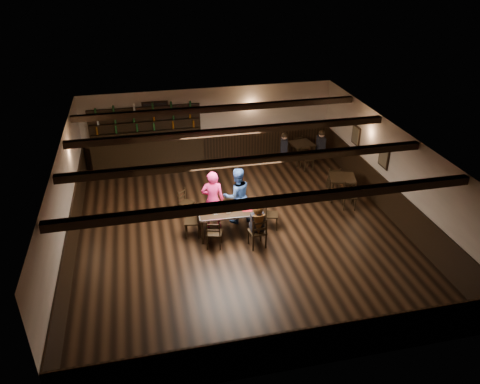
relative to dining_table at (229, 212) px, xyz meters
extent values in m
plane|color=black|center=(0.32, 0.10, -0.68)|extent=(10.00, 10.00, 0.00)
cube|color=beige|center=(0.32, 5.10, 0.67)|extent=(9.00, 0.02, 2.70)
cube|color=beige|center=(0.32, -4.90, 0.67)|extent=(9.00, 0.02, 2.70)
cube|color=beige|center=(-4.18, 0.10, 0.67)|extent=(0.02, 10.00, 2.70)
cube|color=beige|center=(4.82, 0.10, 0.67)|extent=(0.02, 10.00, 2.70)
cube|color=silver|center=(0.32, 0.10, 2.02)|extent=(9.00, 10.00, 0.02)
cube|color=black|center=(0.32, 5.07, -0.18)|extent=(9.00, 0.04, 1.00)
cube|color=black|center=(0.32, -4.87, -0.18)|extent=(9.00, 0.04, 1.00)
cube|color=black|center=(-4.15, 0.10, -0.18)|extent=(0.04, 10.00, 1.00)
cube|color=black|center=(4.79, 0.10, -0.18)|extent=(0.04, 10.00, 1.00)
cube|color=black|center=(-1.58, 5.07, 1.17)|extent=(0.90, 0.03, 1.00)
cube|color=black|center=(-1.58, 5.05, 1.17)|extent=(0.80, 0.02, 0.90)
cube|color=black|center=(4.79, 0.60, 0.92)|extent=(0.03, 0.55, 0.65)
cube|color=#72664C|center=(4.77, 0.60, 0.92)|extent=(0.02, 0.45, 0.55)
cube|color=black|center=(4.79, 2.50, 0.87)|extent=(0.03, 0.55, 0.65)
cube|color=#72664C|center=(4.77, 2.50, 0.87)|extent=(0.02, 0.45, 0.55)
cube|color=black|center=(0.32, -2.90, 1.92)|extent=(8.90, 0.18, 0.18)
cube|color=black|center=(0.32, -0.90, 1.92)|extent=(8.90, 0.18, 0.18)
cube|color=black|center=(0.32, 1.10, 1.92)|extent=(8.90, 0.18, 0.18)
cube|color=black|center=(0.32, 3.10, 1.92)|extent=(8.90, 0.18, 0.18)
cube|color=black|center=(-0.81, -0.35, -0.33)|extent=(0.06, 0.06, 0.71)
cube|color=black|center=(-0.79, 0.39, -0.33)|extent=(0.06, 0.06, 0.71)
cube|color=black|center=(0.79, -0.39, -0.33)|extent=(0.06, 0.06, 0.71)
cube|color=black|center=(0.81, 0.35, -0.33)|extent=(0.06, 0.06, 0.71)
cube|color=black|center=(0.00, 0.00, 0.05)|extent=(1.75, 0.91, 0.04)
cube|color=#A5A8AD|center=(0.01, 0.42, 0.05)|extent=(1.72, 0.08, 0.05)
cube|color=#A5A8AD|center=(-0.01, -0.42, 0.05)|extent=(1.72, 0.08, 0.05)
cube|color=#A5A8AD|center=(0.85, -0.02, 0.05)|extent=(0.05, 0.86, 0.05)
cube|color=#A5A8AD|center=(-0.85, 0.02, 0.05)|extent=(0.05, 0.86, 0.05)
cube|color=black|center=(-0.32, -0.43, -0.48)|extent=(0.04, 0.04, 0.41)
cube|color=black|center=(-0.40, -0.74, -0.48)|extent=(0.04, 0.04, 0.41)
cube|color=black|center=(-0.64, -0.33, -0.48)|extent=(0.04, 0.04, 0.41)
cube|color=black|center=(-0.73, -0.64, -0.48)|extent=(0.04, 0.04, 0.41)
cube|color=black|center=(-0.52, -0.54, -0.25)|extent=(0.49, 0.47, 0.04)
cube|color=black|center=(-0.57, -0.69, -0.04)|extent=(0.39, 0.14, 0.43)
cube|color=black|center=(-0.57, -0.69, -0.08)|extent=(0.33, 0.12, 0.05)
cube|color=black|center=(-0.57, -0.69, 0.09)|extent=(0.33, 0.12, 0.05)
cube|color=black|center=(0.75, -0.58, -0.46)|extent=(0.04, 0.04, 0.43)
cube|color=black|center=(0.80, -0.92, -0.46)|extent=(0.04, 0.04, 0.43)
cube|color=black|center=(0.39, -0.62, -0.46)|extent=(0.04, 0.04, 0.43)
cube|color=black|center=(0.43, -0.96, -0.46)|extent=(0.04, 0.04, 0.43)
cube|color=black|center=(0.59, -0.77, -0.23)|extent=(0.47, 0.46, 0.04)
cube|color=black|center=(0.61, -0.94, 0.00)|extent=(0.43, 0.09, 0.45)
cube|color=black|center=(0.61, -0.94, -0.05)|extent=(0.36, 0.07, 0.05)
cube|color=black|center=(0.61, -0.94, 0.14)|extent=(0.36, 0.07, 0.05)
cube|color=black|center=(-1.16, 0.34, -0.46)|extent=(0.04, 0.04, 0.44)
cube|color=black|center=(-0.82, 0.28, -0.46)|extent=(0.04, 0.04, 0.44)
cube|color=black|center=(-1.22, -0.03, -0.46)|extent=(0.04, 0.04, 0.44)
cube|color=black|center=(-0.88, -0.08, -0.46)|extent=(0.04, 0.04, 0.44)
cube|color=black|center=(-1.02, 0.13, -0.22)|extent=(0.47, 0.49, 0.04)
cube|color=black|center=(-0.85, 0.10, 0.01)|extent=(0.10, 0.43, 0.46)
cube|color=black|center=(-0.85, 0.10, -0.04)|extent=(0.08, 0.37, 0.05)
cube|color=black|center=(-0.85, 0.10, 0.14)|extent=(0.08, 0.37, 0.05)
cube|color=black|center=(1.32, -0.15, -0.48)|extent=(0.04, 0.04, 0.39)
cube|color=black|center=(1.02, -0.06, -0.48)|extent=(0.04, 0.04, 0.39)
cube|color=black|center=(1.41, 0.17, -0.48)|extent=(0.04, 0.04, 0.39)
cube|color=black|center=(1.12, 0.25, -0.48)|extent=(0.04, 0.04, 0.39)
cube|color=black|center=(1.22, 0.05, -0.27)|extent=(0.46, 0.47, 0.04)
cube|color=black|center=(1.07, 0.09, -0.06)|extent=(0.14, 0.38, 0.41)
cube|color=black|center=(1.07, 0.09, -0.10)|extent=(0.11, 0.32, 0.05)
cube|color=black|center=(1.07, 0.09, 0.06)|extent=(0.11, 0.32, 0.05)
cube|color=black|center=(-1.04, 1.03, -0.49)|extent=(0.04, 0.04, 0.39)
cube|color=black|center=(-1.27, 1.23, -0.49)|extent=(0.04, 0.04, 0.39)
cube|color=black|center=(-0.83, 1.27, -0.49)|extent=(0.04, 0.04, 0.39)
cube|color=black|center=(-1.05, 1.47, -0.49)|extent=(0.04, 0.04, 0.39)
cube|color=black|center=(-1.05, 1.25, -0.28)|extent=(0.52, 0.52, 0.04)
cube|color=black|center=(-1.16, 1.35, -0.08)|extent=(0.28, 0.30, 0.40)
cube|color=black|center=(-1.16, 1.35, -0.12)|extent=(0.23, 0.25, 0.04)
cube|color=black|center=(-1.16, 1.35, 0.04)|extent=(0.23, 0.25, 0.04)
imported|color=#E81B45|center=(-0.38, 0.44, 0.19)|extent=(0.69, 0.51, 1.74)
imported|color=#265086|center=(0.34, 0.60, 0.16)|extent=(0.89, 0.74, 1.68)
cube|color=black|center=(0.59, -0.65, -0.16)|extent=(0.33, 0.33, 0.13)
cube|color=black|center=(0.59, -0.77, 0.07)|extent=(0.35, 0.20, 0.49)
cylinder|color=black|center=(0.59, -0.77, 0.30)|extent=(0.10, 0.35, 0.35)
sphere|color=#D8A384|center=(0.59, -0.77, 0.45)|extent=(0.21, 0.21, 0.21)
sphere|color=#3D240D|center=(0.59, -0.80, 0.46)|extent=(0.27, 0.27, 0.27)
cone|color=#3D240D|center=(0.59, -0.90, 0.05)|extent=(0.20, 0.20, 0.61)
cylinder|color=white|center=(-0.42, 0.01, 0.08)|extent=(0.34, 0.34, 0.01)
cylinder|color=white|center=(-0.42, 0.01, 0.13)|extent=(0.27, 0.27, 0.09)
cylinder|color=silver|center=(-0.42, 0.01, 0.11)|extent=(0.29, 0.29, 0.04)
cylinder|color=white|center=(-0.05, -0.09, 0.15)|extent=(0.16, 0.16, 0.15)
cylinder|color=white|center=(0.15, 0.09, 0.16)|extent=(0.15, 0.15, 0.17)
cylinder|color=#A5A8AD|center=(0.06, 0.11, 0.08)|extent=(0.05, 0.05, 0.03)
sphere|color=orange|center=(0.06, 0.11, 0.11)|extent=(0.03, 0.03, 0.03)
cylinder|color=silver|center=(0.39, -0.09, 0.12)|extent=(0.04, 0.04, 0.10)
cylinder|color=#A5A8AD|center=(0.38, -0.12, 0.12)|extent=(0.04, 0.04, 0.10)
cylinder|color=silver|center=(0.36, 0.13, 0.12)|extent=(0.07, 0.07, 0.11)
cube|color=maroon|center=(0.47, -0.11, 0.07)|extent=(0.29, 0.22, 0.00)
cube|color=#0F144D|center=(0.56, 0.13, 0.07)|extent=(0.32, 0.24, 0.00)
cube|color=black|center=(-1.96, 4.75, -0.13)|extent=(3.85, 0.60, 1.10)
cube|color=black|center=(-1.96, 4.75, 0.44)|extent=(4.05, 0.70, 0.05)
cube|color=black|center=(-1.96, 5.02, 0.42)|extent=(3.85, 0.10, 2.20)
cube|color=black|center=(-1.96, 4.92, 0.67)|extent=(3.75, 0.22, 0.03)
cube|color=black|center=(-1.96, 4.92, 1.02)|extent=(3.75, 0.22, 0.03)
cube|color=black|center=(-1.96, 4.92, 1.37)|extent=(3.75, 0.22, 0.03)
cube|color=black|center=(3.84, 1.20, 0.05)|extent=(0.96, 0.96, 0.04)
cube|color=black|center=(3.44, 0.98, -0.33)|extent=(0.05, 0.05, 0.71)
cube|color=black|center=(3.62, 1.60, -0.33)|extent=(0.05, 0.05, 0.71)
cube|color=black|center=(4.05, 0.80, -0.33)|extent=(0.05, 0.05, 0.71)
cube|color=black|center=(4.23, 1.42, -0.33)|extent=(0.05, 0.05, 0.71)
cube|color=black|center=(3.51, 4.07, 0.05)|extent=(0.89, 0.89, 0.04)
cube|color=black|center=(3.23, 3.71, -0.33)|extent=(0.05, 0.05, 0.71)
cube|color=black|center=(3.14, 4.34, -0.33)|extent=(0.05, 0.05, 0.71)
cube|color=black|center=(3.87, 3.80, -0.33)|extent=(0.05, 0.05, 0.71)
cube|color=black|center=(3.78, 4.44, -0.33)|extent=(0.05, 0.05, 0.71)
cube|color=black|center=(2.79, 3.94, 0.07)|extent=(0.32, 0.43, 0.55)
sphere|color=#D8A384|center=(2.79, 3.94, 0.44)|extent=(0.21, 0.21, 0.21)
sphere|color=black|center=(2.79, 3.94, 0.47)|extent=(0.22, 0.22, 0.22)
cube|color=black|center=(4.15, 3.84, 0.07)|extent=(0.26, 0.40, 0.56)
sphere|color=#D8A384|center=(4.15, 3.84, 0.44)|extent=(0.21, 0.21, 0.21)
sphere|color=black|center=(4.15, 3.84, 0.48)|extent=(0.23, 0.23, 0.23)
camera|label=1|loc=(-2.11, -10.77, 6.60)|focal=35.00mm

